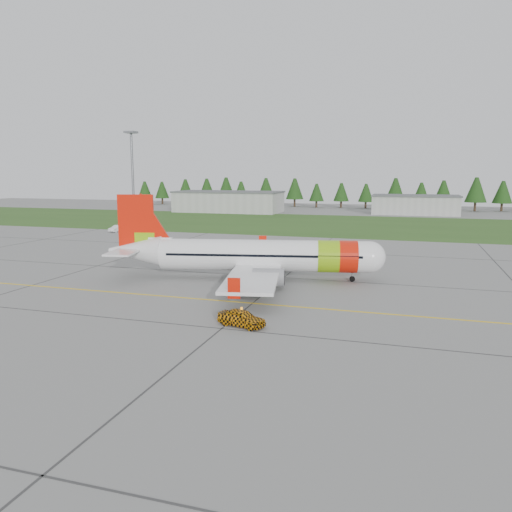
% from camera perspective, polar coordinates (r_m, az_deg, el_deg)
% --- Properties ---
extents(ground, '(320.00, 320.00, 0.00)m').
position_cam_1_polar(ground, '(43.77, -16.34, -6.80)').
color(ground, gray).
rests_on(ground, ground).
extents(aircraft, '(31.27, 29.27, 9.56)m').
position_cam_1_polar(aircraft, '(56.26, 0.13, 0.05)').
color(aircraft, white).
rests_on(aircraft, ground).
extents(follow_me_car, '(1.72, 1.89, 3.97)m').
position_cam_1_polar(follow_me_car, '(39.31, -1.67, -5.25)').
color(follow_me_car, '#F7A40D').
rests_on(follow_me_car, ground).
extents(service_van, '(1.56, 1.49, 4.10)m').
position_cam_1_polar(service_van, '(106.20, -15.65, 3.78)').
color(service_van, silver).
rests_on(service_van, ground).
extents(grass_strip, '(320.00, 50.00, 0.03)m').
position_cam_1_polar(grass_strip, '(119.84, 5.73, 3.72)').
color(grass_strip, '#30561E').
rests_on(grass_strip, ground).
extents(taxi_guideline, '(120.00, 0.25, 0.02)m').
position_cam_1_polar(taxi_guideline, '(50.38, -11.33, -4.45)').
color(taxi_guideline, gold).
rests_on(taxi_guideline, ground).
extents(hangar_west, '(32.00, 14.00, 6.00)m').
position_cam_1_polar(hangar_west, '(154.73, -3.16, 6.16)').
color(hangar_west, '#A8A8A3').
rests_on(hangar_west, ground).
extents(hangar_east, '(24.00, 12.00, 5.20)m').
position_cam_1_polar(hangar_east, '(153.18, 17.73, 5.54)').
color(hangar_east, '#A8A8A3').
rests_on(hangar_east, ground).
extents(floodlight_mast, '(0.50, 0.50, 20.00)m').
position_cam_1_polar(floodlight_mast, '(108.25, -13.89, 8.18)').
color(floodlight_mast, slate).
rests_on(floodlight_mast, ground).
extents(treeline, '(160.00, 8.00, 10.00)m').
position_cam_1_polar(treeline, '(174.63, 9.44, 7.08)').
color(treeline, '#1C3F14').
rests_on(treeline, ground).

